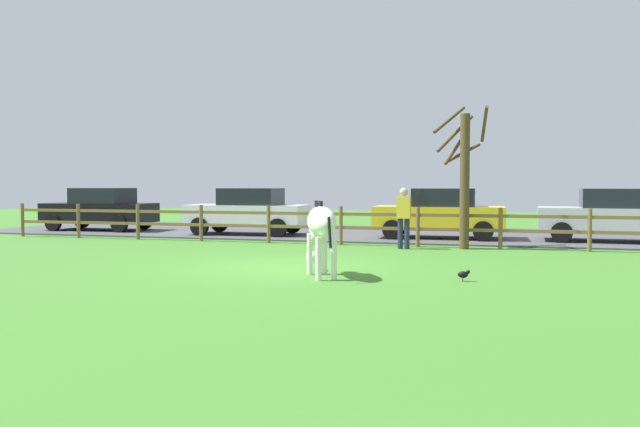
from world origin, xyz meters
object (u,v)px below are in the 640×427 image
object	(u,v)px
parked_car_white	(248,211)
crow_on_grass	(464,274)
visitor_near_fence	(404,215)
zebra	(320,227)
parked_car_black	(100,209)
parked_car_silver	(611,215)
parked_car_yellow	(440,213)
bare_tree	(464,173)

from	to	relation	value
parked_car_white	crow_on_grass	bearing A→B (deg)	-47.55
visitor_near_fence	zebra	bearing A→B (deg)	-97.25
parked_car_white	parked_car_black	size ratio (longest dim) A/B	1.01
parked_car_black	parked_car_silver	bearing A→B (deg)	0.12
parked_car_silver	zebra	bearing A→B (deg)	-125.44
parked_car_silver	parked_car_black	size ratio (longest dim) A/B	1.00
parked_car_yellow	visitor_near_fence	distance (m)	3.28
zebra	visitor_near_fence	xyz separation A→B (m)	(0.71, 5.55, -0.02)
crow_on_grass	parked_car_black	xyz separation A→B (m)	(-13.65, 8.69, 0.72)
parked_car_black	crow_on_grass	bearing A→B (deg)	-32.48
crow_on_grass	parked_car_yellow	size ratio (longest dim) A/B	0.05
visitor_near_fence	parked_car_white	bearing A→B (deg)	153.08
parked_car_black	bare_tree	bearing A→B (deg)	-11.83
zebra	parked_car_yellow	distance (m)	8.87
parked_car_white	visitor_near_fence	distance (m)	6.40
parked_car_white	zebra	bearing A→B (deg)	-59.38
bare_tree	parked_car_silver	world-z (taller)	bare_tree
parked_car_silver	visitor_near_fence	distance (m)	6.51
crow_on_grass	visitor_near_fence	world-z (taller)	visitor_near_fence
parked_car_white	parked_car_black	distance (m)	6.06
zebra	parked_car_black	bearing A→B (deg)	141.37
zebra	crow_on_grass	distance (m)	2.73
bare_tree	visitor_near_fence	distance (m)	1.96
visitor_near_fence	crow_on_grass	bearing A→B (deg)	-70.70
zebra	parked_car_silver	distance (m)	10.89
parked_car_silver	crow_on_grass	bearing A→B (deg)	-113.02
visitor_near_fence	bare_tree	bearing A→B (deg)	17.73
zebra	parked_car_black	world-z (taller)	parked_car_black
parked_car_white	parked_car_black	bearing A→B (deg)	176.44
parked_car_black	visitor_near_fence	size ratio (longest dim) A/B	2.47
crow_on_grass	parked_car_white	size ratio (longest dim) A/B	0.05
zebra	parked_car_black	size ratio (longest dim) A/B	0.43
bare_tree	parked_car_black	distance (m)	13.63
parked_car_black	parked_car_white	bearing A→B (deg)	-3.56
zebra	parked_car_white	world-z (taller)	parked_car_white
parked_car_silver	visitor_near_fence	size ratio (longest dim) A/B	2.48
zebra	parked_car_white	size ratio (longest dim) A/B	0.43
parked_car_yellow	visitor_near_fence	world-z (taller)	visitor_near_fence
parked_car_silver	parked_car_yellow	distance (m)	4.95
bare_tree	parked_car_black	world-z (taller)	bare_tree
parked_car_black	parked_car_yellow	xyz separation A→B (m)	(12.41, -0.06, 0.00)
parked_car_black	visitor_near_fence	distance (m)	12.20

